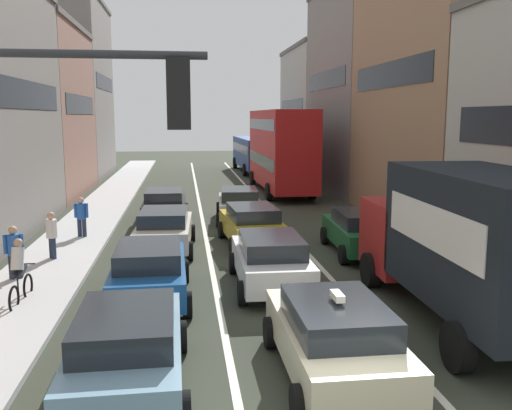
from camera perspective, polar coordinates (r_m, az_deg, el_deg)
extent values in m
cube|color=#BABABA|center=(27.98, -15.92, -0.82)|extent=(2.60, 64.00, 0.14)
cube|color=silver|center=(27.69, -5.63, -0.76)|extent=(0.16, 60.00, 0.01)
cube|color=silver|center=(27.99, 1.34, -0.61)|extent=(0.16, 60.00, 0.01)
cube|color=black|center=(24.53, -21.88, 10.35)|extent=(0.02, 8.80, 1.10)
cube|color=#936B5B|center=(36.05, -22.95, 8.64)|extent=(7.00, 10.90, 9.78)
cube|color=black|center=(35.29, -17.42, 9.74)|extent=(0.02, 8.80, 1.10)
cube|color=#66605B|center=(36.43, -23.46, 16.57)|extent=(7.20, 10.90, 0.30)
cube|color=gray|center=(46.79, -19.47, 10.88)|extent=(7.00, 10.90, 13.23)
cube|color=black|center=(46.24, -15.16, 11.92)|extent=(0.02, 8.80, 1.10)
cube|color=#66605B|center=(47.55, -19.92, 19.03)|extent=(7.20, 10.90, 0.30)
cube|color=#B2ADA3|center=(47.43, 7.86, 9.33)|extent=(7.00, 10.90, 10.02)
cube|color=black|center=(46.64, 3.64, 10.01)|extent=(0.02, 8.80, 1.10)
cube|color=#66605B|center=(47.75, 7.99, 15.53)|extent=(7.20, 10.90, 0.30)
cube|color=gray|center=(36.96, 12.46, 11.33)|extent=(7.00, 10.90, 12.62)
cube|color=black|center=(35.97, 7.09, 12.55)|extent=(0.02, 8.80, 1.10)
cube|color=#9E7556|center=(26.85, 20.52, 11.02)|extent=(7.00, 10.90, 11.77)
cube|color=black|center=(25.45, 13.40, 12.81)|extent=(0.02, 8.80, 1.10)
cylinder|color=#2D2D33|center=(7.03, -19.85, 14.33)|extent=(3.50, 0.10, 0.10)
cube|color=black|center=(6.85, -7.91, 11.14)|extent=(0.28, 0.28, 0.84)
sphere|color=red|center=(7.01, -7.94, 13.22)|extent=(0.18, 0.18, 0.18)
sphere|color=#F2A519|center=(7.00, -7.90, 11.10)|extent=(0.18, 0.18, 0.18)
sphere|color=green|center=(6.99, -7.85, 8.97)|extent=(0.18, 0.18, 0.18)
cube|color=#A51E1E|center=(16.02, 15.85, -3.06)|extent=(2.46, 2.46, 1.90)
cube|color=black|center=(17.05, 14.39, -0.98)|extent=(2.02, 0.08, 0.70)
cube|color=black|center=(12.54, 22.38, -3.20)|extent=(2.53, 5.49, 2.80)
cube|color=white|center=(11.95, 17.32, -2.13)|extent=(0.13, 4.48, 0.90)
cylinder|color=black|center=(15.91, 11.55, -6.50)|extent=(0.32, 0.97, 0.96)
cylinder|color=black|center=(16.78, 19.43, -6.02)|extent=(0.32, 0.97, 0.96)
cylinder|color=black|center=(11.26, 19.88, -13.47)|extent=(0.32, 0.97, 0.96)
cube|color=beige|center=(10.44, 7.88, -13.70)|extent=(1.80, 4.30, 0.70)
cube|color=#1E2328|center=(10.05, 8.25, -11.18)|extent=(1.59, 2.41, 0.52)
cube|color=#F2EACC|center=(9.93, 8.30, -9.18)|extent=(0.16, 0.44, 0.12)
cylinder|color=black|center=(11.71, 1.44, -12.87)|extent=(0.22, 0.64, 0.64)
cylinder|color=black|center=(12.12, 10.28, -12.25)|extent=(0.22, 0.64, 0.64)
cylinder|color=black|center=(9.11, 4.47, -19.66)|extent=(0.22, 0.64, 0.64)
cylinder|color=black|center=(9.62, 15.84, -18.33)|extent=(0.22, 0.64, 0.64)
cube|color=#759EB7|center=(10.16, -12.93, -14.51)|extent=(1.86, 4.33, 0.70)
cube|color=#1E2328|center=(9.76, -13.15, -11.96)|extent=(1.62, 2.43, 0.52)
cylinder|color=black|center=(11.74, -16.89, -13.22)|extent=(0.23, 0.64, 0.64)
cylinder|color=black|center=(11.60, -7.63, -13.17)|extent=(0.23, 0.64, 0.64)
cube|color=silver|center=(15.52, 1.47, -5.98)|extent=(1.84, 4.32, 0.70)
cube|color=#1E2328|center=(15.19, 1.59, -4.13)|extent=(1.61, 2.42, 0.52)
cylinder|color=black|center=(16.92, -2.36, -5.94)|extent=(0.23, 0.64, 0.64)
cylinder|color=black|center=(17.15, 3.81, -5.75)|extent=(0.23, 0.64, 0.64)
cylinder|color=black|center=(14.12, -1.41, -8.99)|extent=(0.23, 0.64, 0.64)
cylinder|color=black|center=(14.40, 5.98, -8.67)|extent=(0.23, 0.64, 0.64)
cube|color=#194C8C|center=(14.70, -10.80, -7.00)|extent=(1.87, 4.33, 0.70)
cube|color=#1E2328|center=(14.36, -10.90, -5.07)|extent=(1.62, 2.43, 0.52)
cylinder|color=black|center=(16.27, -13.81, -6.82)|extent=(0.23, 0.64, 0.64)
cylinder|color=black|center=(16.19, -7.27, -6.70)|extent=(0.23, 0.64, 0.64)
cylinder|color=black|center=(13.49, -14.98, -10.18)|extent=(0.23, 0.64, 0.64)
cylinder|color=black|center=(13.40, -7.02, -10.07)|extent=(0.23, 0.64, 0.64)
cube|color=#B29319|center=(20.49, -0.45, -2.28)|extent=(2.09, 4.41, 0.70)
cube|color=#1E2328|center=(20.20, -0.35, -0.83)|extent=(1.75, 2.51, 0.52)
cylinder|color=black|center=(21.83, -3.56, -2.53)|extent=(0.26, 0.65, 0.64)
cylinder|color=black|center=(22.15, 1.17, -2.35)|extent=(0.26, 0.65, 0.64)
cylinder|color=black|center=(19.00, -2.35, -4.27)|extent=(0.26, 0.65, 0.64)
cylinder|color=black|center=(19.37, 3.05, -4.02)|extent=(0.26, 0.65, 0.64)
cube|color=beige|center=(19.92, -9.31, -2.73)|extent=(1.99, 4.38, 0.70)
cube|color=#1E2328|center=(19.61, -9.39, -1.25)|extent=(1.69, 2.48, 0.52)
cylinder|color=black|center=(21.50, -11.44, -2.88)|extent=(0.25, 0.65, 0.64)
cylinder|color=black|center=(21.37, -6.53, -2.83)|extent=(0.25, 0.65, 0.64)
cylinder|color=black|center=(18.67, -12.45, -4.72)|extent=(0.25, 0.65, 0.64)
cylinder|color=black|center=(18.52, -6.77, -4.68)|extent=(0.25, 0.65, 0.64)
cube|color=gray|center=(25.32, -1.75, -0.11)|extent=(2.07, 4.41, 0.70)
cube|color=#1E2328|center=(25.04, -1.74, 1.08)|extent=(1.73, 2.50, 0.52)
cylinder|color=black|center=(26.81, -3.82, -0.37)|extent=(0.26, 0.65, 0.64)
cylinder|color=black|center=(26.87, 0.11, -0.33)|extent=(0.26, 0.65, 0.64)
cylinder|color=black|center=(23.92, -3.82, -1.51)|extent=(0.26, 0.65, 0.64)
cylinder|color=black|center=(23.99, 0.58, -1.47)|extent=(0.26, 0.65, 0.64)
cube|color=black|center=(25.24, -9.30, -0.25)|extent=(1.84, 4.32, 0.70)
cube|color=#1E2328|center=(24.96, -9.35, 0.94)|extent=(1.61, 2.42, 0.52)
cylinder|color=black|center=(26.79, -11.12, -0.53)|extent=(0.23, 0.64, 0.64)
cylinder|color=black|center=(26.72, -7.18, -0.46)|extent=(0.23, 0.64, 0.64)
cylinder|color=black|center=(23.92, -11.62, -1.68)|extent=(0.23, 0.64, 0.64)
cylinder|color=black|center=(23.84, -7.21, -1.61)|extent=(0.23, 0.64, 0.64)
cube|color=#19592D|center=(19.66, 10.54, -2.92)|extent=(2.00, 4.38, 0.70)
cube|color=#1E2328|center=(19.36, 10.74, -1.42)|extent=(1.69, 2.48, 0.52)
cylinder|color=black|center=(20.90, 7.02, -3.10)|extent=(0.25, 0.65, 0.64)
cylinder|color=black|center=(21.35, 11.87, -2.97)|extent=(0.25, 0.65, 0.64)
cylinder|color=black|center=(18.13, 8.91, -5.03)|extent=(0.25, 0.65, 0.64)
cylinder|color=black|center=(18.64, 14.43, -4.82)|extent=(0.25, 0.65, 0.64)
cube|color=#B21919|center=(34.54, 2.54, 4.05)|extent=(2.57, 10.52, 2.40)
cube|color=black|center=(34.51, 2.54, 4.65)|extent=(2.60, 9.89, 0.70)
cube|color=#B21919|center=(34.42, 2.56, 7.84)|extent=(2.57, 10.52, 2.16)
cube|color=black|center=(34.41, 2.57, 8.24)|extent=(2.60, 9.89, 0.64)
cylinder|color=black|center=(38.18, -0.34, 2.73)|extent=(0.31, 1.00, 1.00)
cylinder|color=black|center=(38.58, 3.34, 2.78)|extent=(0.31, 1.00, 1.00)
cylinder|color=black|center=(31.37, 1.31, 1.35)|extent=(0.31, 1.00, 1.00)
cylinder|color=black|center=(31.86, 5.75, 1.43)|extent=(0.31, 1.00, 1.00)
cube|color=navy|center=(47.48, -0.14, 5.41)|extent=(2.73, 10.55, 2.40)
cube|color=black|center=(47.45, -0.14, 5.85)|extent=(2.75, 9.92, 0.70)
cylinder|color=black|center=(51.14, -2.16, 4.32)|extent=(0.32, 1.01, 1.00)
cylinder|color=black|center=(51.48, 0.61, 4.36)|extent=(0.32, 1.01, 1.00)
cylinder|color=black|center=(44.29, -1.14, 3.60)|extent=(0.32, 1.01, 1.00)
cylinder|color=black|center=(44.68, 2.05, 3.64)|extent=(0.32, 1.01, 1.00)
torus|color=black|center=(15.74, -22.24, -7.70)|extent=(0.09, 0.68, 0.68)
torus|color=black|center=(14.79, -23.46, -8.84)|extent=(0.09, 0.68, 0.68)
cylinder|color=black|center=(15.13, -22.95, -6.44)|extent=(0.09, 0.95, 0.05)
cylinder|color=black|center=(15.00, -23.13, -7.47)|extent=(0.04, 0.04, 0.55)
cylinder|color=black|center=(15.48, -22.50, -5.57)|extent=(0.50, 0.06, 0.04)
cylinder|color=#232833|center=(15.09, -23.31, -6.23)|extent=(0.16, 0.45, 0.30)
cylinder|color=#232833|center=(15.04, -22.73, -6.24)|extent=(0.16, 0.45, 0.30)
cylinder|color=silver|center=(14.94, -23.16, -5.06)|extent=(0.32, 0.47, 0.62)
sphere|color=tan|center=(14.97, -23.10, -3.57)|extent=(0.22, 0.22, 0.22)
cylinder|color=#262D47|center=(17.33, -23.65, -6.04)|extent=(0.16, 0.16, 0.82)
cylinder|color=#262D47|center=(17.30, -23.06, -6.03)|extent=(0.16, 0.16, 0.82)
cylinder|color=#2659B2|center=(17.15, -23.51, -3.74)|extent=(0.34, 0.34, 0.60)
sphere|color=tan|center=(17.07, -23.59, -2.37)|extent=(0.24, 0.24, 0.24)
cylinder|color=#2659B2|center=(17.18, -24.24, -3.67)|extent=(0.10, 0.10, 0.55)
cylinder|color=#2659B2|center=(17.12, -22.78, -3.62)|extent=(0.10, 0.10, 0.55)
cylinder|color=#262D47|center=(22.42, -17.55, -2.40)|extent=(0.16, 0.16, 0.82)
cylinder|color=#262D47|center=(22.36, -17.11, -2.41)|extent=(0.16, 0.16, 0.82)
cylinder|color=#2659B2|center=(22.26, -17.41, -0.61)|extent=(0.34, 0.34, 0.60)
sphere|color=tan|center=(22.20, -17.46, 0.45)|extent=(0.24, 0.24, 0.24)
cylinder|color=#2659B2|center=(22.33, -17.95, -0.54)|extent=(0.10, 0.10, 0.55)
cylinder|color=#2659B2|center=(22.19, -16.88, -0.54)|extent=(0.10, 0.10, 0.55)
cylinder|color=#262D47|center=(19.37, -20.12, -4.29)|extent=(0.16, 0.16, 0.82)
cylinder|color=#262D47|center=(19.21, -19.94, -4.39)|extent=(0.16, 0.16, 0.82)
cylinder|color=silver|center=(19.15, -20.15, -2.27)|extent=(0.34, 0.34, 0.60)
sphere|color=tan|center=(19.07, -20.21, -1.04)|extent=(0.24, 0.24, 0.24)
cylinder|color=silver|center=(19.34, -20.36, -2.08)|extent=(0.10, 0.10, 0.55)
cylinder|color=silver|center=(18.93, -19.93, -2.29)|extent=(0.10, 0.10, 0.55)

